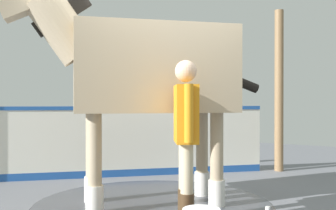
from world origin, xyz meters
TOP-DOWN VIEW (x-y plane):
  - ground_plane at (0.00, 0.00)m, footprint 16.00×16.00m
  - wet_patch at (-0.33, 0.05)m, footprint 2.94×2.94m
  - barrier_wall at (-1.72, 1.36)m, footprint 3.29×3.49m
  - roof_post_far at (0.20, 3.26)m, footprint 0.16×0.16m
  - horse at (-0.40, -0.03)m, footprint 2.41×2.51m
  - handler at (0.43, -0.43)m, footprint 0.47×0.56m

SIDE VIEW (x-z plane):
  - ground_plane at x=0.00m, z-range -0.02..0.00m
  - wet_patch at x=-0.33m, z-range 0.00..0.00m
  - barrier_wall at x=-1.72m, z-range -0.04..1.14m
  - handler at x=0.43m, z-range 0.13..1.82m
  - roof_post_far at x=0.20m, z-range 0.00..2.93m
  - horse at x=-0.40m, z-range 0.26..2.99m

